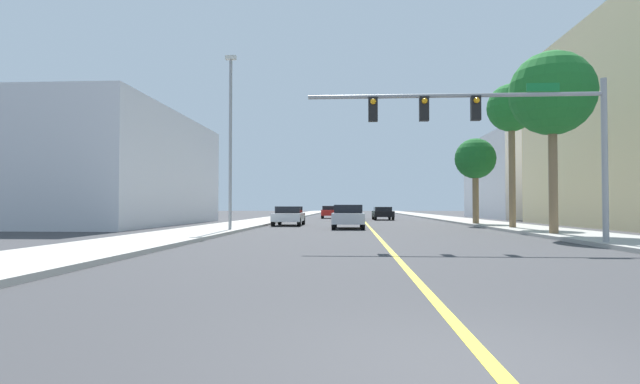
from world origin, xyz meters
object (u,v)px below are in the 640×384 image
object	(u,v)px
car_red	(330,212)
car_yellow	(349,213)
street_lamp	(230,134)
car_green	(350,212)
car_silver	(348,216)
traffic_signal_mast	(496,121)
palm_near	(552,94)
palm_mid	(511,110)
palm_far	(475,160)
car_black	(383,213)
car_white	(289,215)

from	to	relation	value
car_red	car_yellow	size ratio (longest dim) A/B	0.92
street_lamp	car_green	xyz separation A→B (m)	(6.16, 30.07, -4.39)
street_lamp	car_silver	bearing A→B (deg)	38.04
traffic_signal_mast	car_silver	size ratio (longest dim) A/B	2.32
palm_near	palm_mid	xyz separation A→B (m)	(0.24, 6.44, 0.52)
palm_far	car_green	xyz separation A→B (m)	(-8.80, 20.00, -3.88)
car_black	car_yellow	xyz separation A→B (m)	(-3.30, -4.19, 0.04)
palm_far	car_white	bearing A→B (deg)	-177.09
palm_far	car_black	xyz separation A→B (m)	(-5.59, 14.00, -3.92)
car_silver	car_white	world-z (taller)	car_silver
street_lamp	palm_near	bearing A→B (deg)	-10.48
car_black	car_yellow	bearing A→B (deg)	-129.60
car_black	car_silver	bearing A→B (deg)	-101.04
street_lamp	car_red	world-z (taller)	street_lamp
palm_near	car_red	xyz separation A→B (m)	(-11.33, 33.07, -5.63)
car_green	car_yellow	bearing A→B (deg)	-89.63
car_silver	palm_near	bearing A→B (deg)	-39.92
car_green	car_red	xyz separation A→B (m)	(-2.27, 0.19, -0.00)
car_black	street_lamp	bearing A→B (deg)	-112.67
car_silver	car_red	bearing A→B (deg)	94.69
traffic_signal_mast	palm_far	size ratio (longest dim) A/B	1.70
palm_near	car_black	bearing A→B (deg)	102.28
palm_near	car_red	world-z (taller)	palm_near
car_silver	car_black	distance (m)	19.58
palm_near	car_yellow	distance (m)	25.11
car_green	car_red	distance (m)	2.27
palm_near	palm_mid	world-z (taller)	palm_mid
car_red	car_black	bearing A→B (deg)	-49.61
car_white	car_silver	bearing A→B (deg)	131.40
palm_mid	car_white	world-z (taller)	palm_mid
palm_far	palm_near	bearing A→B (deg)	-88.84
traffic_signal_mast	car_green	distance (m)	38.84
street_lamp	palm_near	distance (m)	15.54
street_lamp	palm_mid	bearing A→B (deg)	13.20
palm_far	car_silver	distance (m)	11.03
street_lamp	car_white	xyz separation A→B (m)	(1.91, 9.40, -4.41)
palm_mid	car_yellow	size ratio (longest dim) A/B	1.95
car_red	palm_near	bearing A→B (deg)	-72.25
car_yellow	car_black	bearing A→B (deg)	49.65
car_yellow	palm_far	bearing A→B (deg)	-49.98
palm_near	car_white	world-z (taller)	palm_near
palm_mid	car_silver	xyz separation A→B (m)	(-9.37, 1.14, -6.12)
car_red	car_green	bearing A→B (deg)	-5.88
car_white	car_yellow	world-z (taller)	car_yellow
car_white	street_lamp	bearing A→B (deg)	77.88
car_red	palm_far	bearing A→B (deg)	-62.42
palm_far	car_green	size ratio (longest dim) A/B	1.37
palm_far	car_white	world-z (taller)	palm_far
palm_mid	palm_far	distance (m)	6.84
car_green	car_white	bearing A→B (deg)	-100.78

